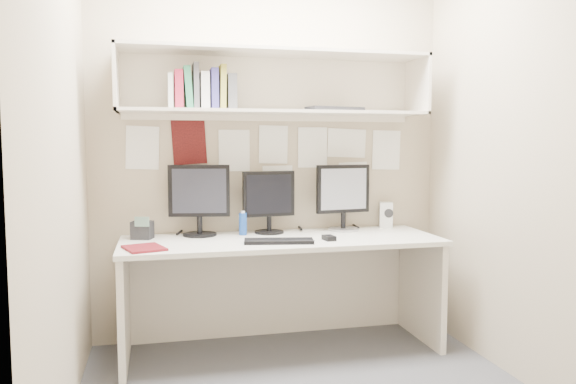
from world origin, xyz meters
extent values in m
cube|color=tan|center=(0.00, 1.00, 1.30)|extent=(2.40, 0.02, 2.60)
cube|color=tan|center=(0.00, -1.00, 1.30)|extent=(2.40, 0.02, 2.60)
cube|color=tan|center=(-1.20, 0.00, 1.30)|extent=(0.02, 2.00, 2.60)
cube|color=tan|center=(1.20, 0.00, 1.30)|extent=(0.02, 2.00, 2.60)
cube|color=silver|center=(0.00, 0.64, 0.71)|extent=(2.00, 0.70, 0.03)
cube|color=beige|center=(0.00, 0.97, 0.35)|extent=(1.96, 0.02, 0.70)
cube|color=beige|center=(0.00, 0.81, 1.53)|extent=(2.00, 0.38, 0.02)
cube|color=beige|center=(0.00, 0.81, 1.91)|extent=(2.00, 0.38, 0.02)
cube|color=beige|center=(0.00, 0.99, 1.72)|extent=(2.00, 0.02, 0.40)
cube|color=beige|center=(-0.99, 0.81, 1.72)|extent=(0.02, 0.38, 0.40)
cube|color=beige|center=(0.99, 0.81, 1.72)|extent=(0.02, 0.38, 0.40)
cylinder|color=black|center=(-0.50, 0.86, 0.74)|extent=(0.22, 0.22, 0.02)
cylinder|color=black|center=(-0.50, 0.86, 0.80)|extent=(0.04, 0.04, 0.11)
cube|color=black|center=(-0.50, 0.87, 1.02)|extent=(0.40, 0.10, 0.34)
cube|color=black|center=(-0.50, 0.85, 1.02)|extent=(0.34, 0.06, 0.29)
cylinder|color=black|center=(-0.04, 0.86, 0.74)|extent=(0.20, 0.20, 0.01)
cylinder|color=black|center=(-0.04, 0.86, 0.79)|extent=(0.03, 0.03, 0.10)
cube|color=black|center=(-0.04, 0.87, 0.99)|extent=(0.36, 0.08, 0.30)
cube|color=black|center=(-0.04, 0.85, 0.99)|extent=(0.31, 0.04, 0.26)
cylinder|color=#A5A5AA|center=(0.48, 0.86, 0.74)|extent=(0.21, 0.21, 0.02)
cylinder|color=black|center=(0.48, 0.86, 0.80)|extent=(0.03, 0.03, 0.11)
cube|color=black|center=(0.48, 0.87, 1.02)|extent=(0.39, 0.08, 0.33)
cube|color=#B0B0B5|center=(0.48, 0.85, 1.02)|extent=(0.34, 0.05, 0.28)
cube|color=black|center=(-0.05, 0.49, 0.74)|extent=(0.44, 0.22, 0.02)
cube|color=black|center=(0.27, 0.50, 0.74)|extent=(0.07, 0.10, 0.03)
cube|color=silver|center=(0.82, 0.92, 0.82)|extent=(0.12, 0.12, 0.18)
cylinder|color=black|center=(0.82, 0.87, 0.84)|extent=(0.06, 0.03, 0.06)
cylinder|color=#153D96|center=(-0.22, 0.82, 0.80)|extent=(0.05, 0.05, 0.15)
cylinder|color=white|center=(-0.22, 0.82, 0.88)|extent=(0.03, 0.03, 0.02)
cube|color=#5B0F15|center=(-0.84, 0.46, 0.74)|extent=(0.27, 0.30, 0.01)
cube|color=black|center=(-0.86, 0.82, 0.79)|extent=(0.15, 0.14, 0.11)
cube|color=#4C6659|center=(-0.86, 0.76, 0.85)|extent=(0.09, 0.04, 0.06)
cube|color=silver|center=(-0.67, 0.80, 1.65)|extent=(0.03, 0.17, 0.21)
cube|color=#A71E38|center=(-0.62, 0.80, 1.66)|extent=(0.05, 0.17, 0.24)
cube|color=#287852|center=(-0.56, 0.80, 1.67)|extent=(0.04, 0.17, 0.26)
cube|color=#48484D|center=(-0.52, 0.80, 1.68)|extent=(0.03, 0.17, 0.28)
cube|color=silver|center=(-0.46, 0.80, 1.65)|extent=(0.05, 0.17, 0.23)
cube|color=navy|center=(-0.40, 0.80, 1.67)|extent=(0.04, 0.17, 0.25)
cube|color=olive|center=(-0.35, 0.80, 1.68)|extent=(0.03, 0.17, 0.28)
cube|color=#48474A|center=(-0.29, 0.80, 1.65)|extent=(0.06, 0.17, 0.22)
cube|color=black|center=(0.39, 0.77, 1.55)|extent=(0.40, 0.22, 0.03)
camera|label=1|loc=(-0.76, -2.78, 1.33)|focal=35.00mm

